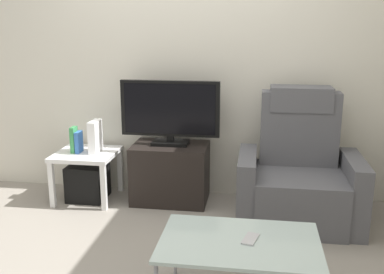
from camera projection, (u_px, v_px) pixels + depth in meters
The scene contains 12 objects.
ground_plane at pixel (166, 244), 3.31m from camera, with size 6.40×6.40×0.00m, color gray.
wall_back at pixel (189, 56), 4.08m from camera, with size 6.40×0.06×2.60m, color beige.
tv_stand at pixel (170, 173), 4.08m from camera, with size 0.67×0.45×0.53m.
television at pixel (170, 111), 3.95m from camera, with size 0.88×0.20×0.57m.
recliner_armchair at pixel (299, 176), 3.67m from camera, with size 0.98×0.78×1.08m.
side_table at pixel (87, 159), 4.10m from camera, with size 0.54×0.54×0.45m.
subwoofer_box at pixel (88, 182), 4.15m from camera, with size 0.33×0.33×0.33m, color black.
book_leftmost at pixel (74, 140), 4.05m from camera, with size 0.04×0.11×0.23m, color #388C4C.
book_middle at pixel (79, 142), 4.05m from camera, with size 0.04×0.12×0.19m, color #3366B2.
game_console at pixel (95, 137), 4.04m from camera, with size 0.07×0.20×0.29m, color white.
coffee_table at pixel (239, 245), 2.52m from camera, with size 0.90×0.60×0.40m.
cell_phone at pixel (250, 239), 2.53m from camera, with size 0.07×0.15×0.01m, color #B7B7BC.
Camera 1 is at (0.63, -2.96, 1.59)m, focal length 41.93 mm.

